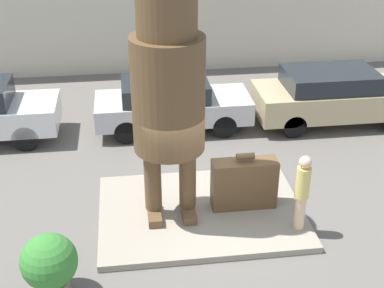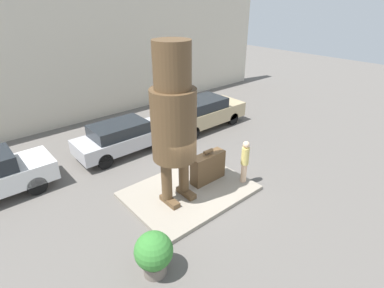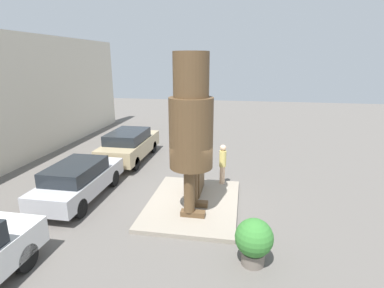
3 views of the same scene
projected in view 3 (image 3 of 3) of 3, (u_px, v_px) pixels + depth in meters
ground_plane at (193, 205)px, 11.16m from camera, size 60.00×60.00×0.00m
pedestal at (193, 203)px, 11.14m from camera, size 4.46×3.28×0.15m
statue_figure at (191, 123)px, 9.63m from camera, size 1.44×1.44×5.34m
giant_suitcase at (196, 178)px, 11.88m from camera, size 1.42×0.46×1.32m
tourist at (223, 162)px, 12.54m from camera, size 0.29×0.29×1.71m
parked_car_silver at (79, 180)px, 11.47m from camera, size 4.43×1.71×1.49m
parked_car_tan at (129, 145)px, 15.98m from camera, size 4.75×1.87×1.63m
planter_pot at (254, 240)px, 7.78m from camera, size 1.00×1.00×1.29m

